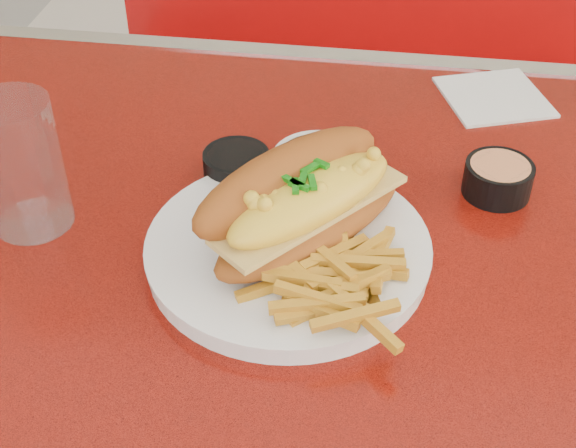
# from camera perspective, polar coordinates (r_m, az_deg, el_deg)

# --- Properties ---
(diner_table) EXTENTS (1.23, 0.83, 0.77)m
(diner_table) POSITION_cam_1_polar(r_m,az_deg,el_deg) (0.82, 8.62, -12.13)
(diner_table) COLOR red
(diner_table) RESTS_ON ground
(booth_bench_far) EXTENTS (1.20, 0.51, 0.90)m
(booth_bench_far) POSITION_cam_1_polar(r_m,az_deg,el_deg) (1.64, 8.40, 3.04)
(booth_bench_far) COLOR #A00A0A
(booth_bench_far) RESTS_ON ground
(dinner_plate) EXTENTS (0.28, 0.28, 0.02)m
(dinner_plate) POSITION_cam_1_polar(r_m,az_deg,el_deg) (0.71, 0.00, -1.87)
(dinner_plate) COLOR white
(dinner_plate) RESTS_ON diner_table
(mac_hoagie) EXTENTS (0.21, 0.22, 0.09)m
(mac_hoagie) POSITION_cam_1_polar(r_m,az_deg,el_deg) (0.69, 1.05, 1.66)
(mac_hoagie) COLOR #944B17
(mac_hoagie) RESTS_ON dinner_plate
(fries_pile) EXTENTS (0.13, 0.12, 0.03)m
(fries_pile) POSITION_cam_1_polar(r_m,az_deg,el_deg) (0.66, 2.66, -3.50)
(fries_pile) COLOR gold
(fries_pile) RESTS_ON dinner_plate
(fork) EXTENTS (0.07, 0.16, 0.00)m
(fork) POSITION_cam_1_polar(r_m,az_deg,el_deg) (0.70, 4.47, -1.51)
(fork) COLOR silver
(fork) RESTS_ON dinner_plate
(gravy_ramekin) EXTENTS (0.10, 0.10, 0.05)m
(gravy_ramekin) POSITION_cam_1_polar(r_m,az_deg,el_deg) (0.77, 2.24, 3.44)
(gravy_ramekin) COLOR white
(gravy_ramekin) RESTS_ON diner_table
(sauce_cup_left) EXTENTS (0.08, 0.08, 0.03)m
(sauce_cup_left) POSITION_cam_1_polar(r_m,az_deg,el_deg) (0.80, -3.68, 4.13)
(sauce_cup_left) COLOR black
(sauce_cup_left) RESTS_ON diner_table
(sauce_cup_right) EXTENTS (0.09, 0.09, 0.03)m
(sauce_cup_right) POSITION_cam_1_polar(r_m,az_deg,el_deg) (0.81, 14.71, 3.22)
(sauce_cup_right) COLOR black
(sauce_cup_right) RESTS_ON diner_table
(water_tumbler) EXTENTS (0.08, 0.08, 0.13)m
(water_tumbler) POSITION_cam_1_polar(r_m,az_deg,el_deg) (0.76, -18.43, 3.99)
(water_tumbler) COLOR silver
(water_tumbler) RESTS_ON diner_table
(paper_napkin) EXTENTS (0.14, 0.14, 0.00)m
(paper_napkin) POSITION_cam_1_polar(r_m,az_deg,el_deg) (0.97, 14.43, 8.75)
(paper_napkin) COLOR silver
(paper_napkin) RESTS_ON diner_table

